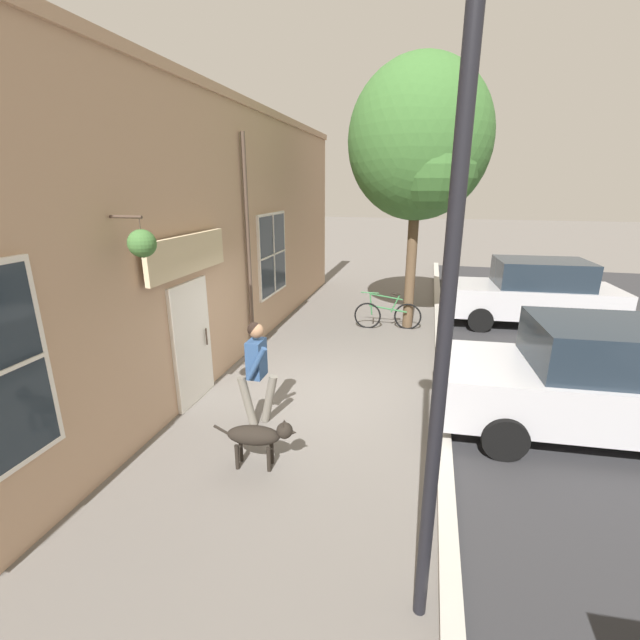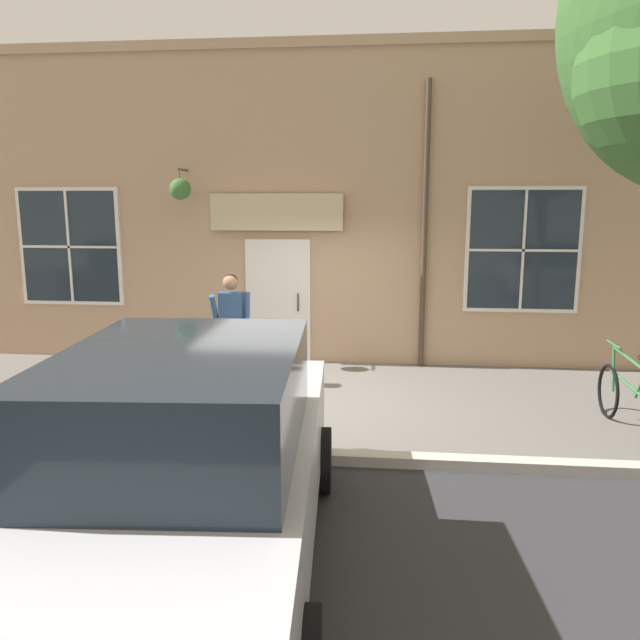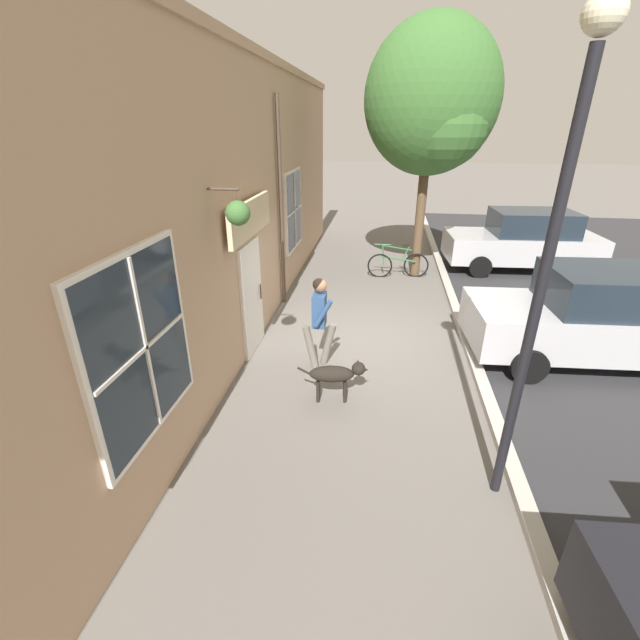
% 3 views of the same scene
% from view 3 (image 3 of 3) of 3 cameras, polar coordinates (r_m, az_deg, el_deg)
% --- Properties ---
extents(ground_plane, '(90.00, 90.00, 0.00)m').
position_cam_3_polar(ground_plane, '(8.88, 6.25, -2.42)').
color(ground_plane, '#66605B').
extents(storefront_facade, '(0.95, 18.00, 5.27)m').
position_cam_3_polar(storefront_facade, '(8.40, -9.61, 14.83)').
color(storefront_facade, tan).
rests_on(storefront_facade, ground_plane).
extents(pedestrian_walking, '(0.59, 0.54, 1.67)m').
position_cam_3_polar(pedestrian_walking, '(7.43, -0.06, 0.68)').
color(pedestrian_walking, '#6B665B').
rests_on(pedestrian_walking, ground_plane).
extents(dog_on_leash, '(1.11, 0.37, 0.70)m').
position_cam_3_polar(dog_on_leash, '(6.74, 2.15, -7.21)').
color(dog_on_leash, black).
rests_on(dog_on_leash, ground_plane).
extents(street_tree_by_curb, '(3.34, 3.01, 6.44)m').
position_cam_3_polar(street_tree_by_curb, '(12.19, 14.96, 26.06)').
color(street_tree_by_curb, brown).
rests_on(street_tree_by_curb, ground_plane).
extents(leaning_bicycle, '(1.73, 0.22, 1.00)m').
position_cam_3_polar(leaning_bicycle, '(12.50, 10.35, 7.35)').
color(leaning_bicycle, black).
rests_on(leaning_bicycle, ground_plane).
extents(parked_car_mid_block, '(4.41, 2.15, 1.75)m').
position_cam_3_polar(parked_car_mid_block, '(9.13, 33.09, 0.36)').
color(parked_car_mid_block, '#B7B7BC').
rests_on(parked_car_mid_block, ground_plane).
extents(parked_car_far_end, '(4.41, 2.15, 1.75)m').
position_cam_3_polar(parked_car_far_end, '(14.20, 25.53, 9.54)').
color(parked_car_far_end, '#B7B7BC').
rests_on(parked_car_far_end, ground_plane).
extents(street_lamp, '(0.32, 0.32, 4.94)m').
position_cam_3_polar(street_lamp, '(4.47, 28.94, 11.30)').
color(street_lamp, black).
rests_on(street_lamp, ground_plane).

